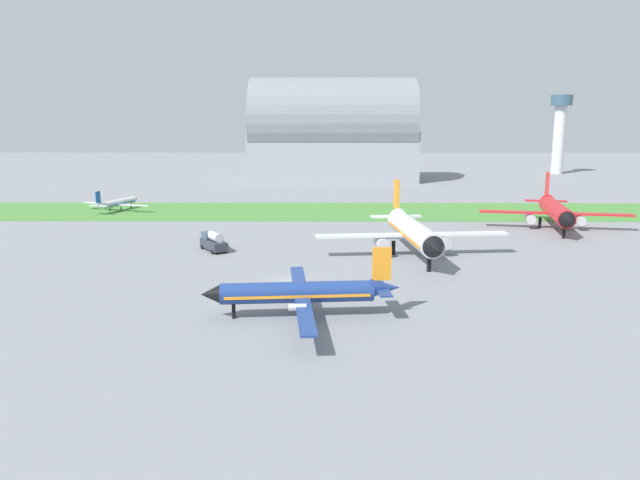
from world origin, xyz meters
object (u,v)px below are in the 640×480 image
(airplane_parked_jet_far, at_px, (555,211))
(fuel_truck_near_gate, at_px, (213,241))
(airplane_taxiing_turboprop, at_px, (117,203))
(control_tower, at_px, (560,127))
(airplane_midfield_jet, at_px, (412,231))
(airplane_foreground_turboprop, at_px, (301,292))

(airplane_parked_jet_far, bearing_deg, fuel_truck_near_gate, -61.82)
(airplane_parked_jet_far, xyz_separation_m, fuel_truck_near_gate, (-63.97, -20.37, -2.11))
(airplane_taxiing_turboprop, relative_size, control_tower, 0.58)
(airplane_midfield_jet, bearing_deg, airplane_parked_jet_far, 121.26)
(airplane_midfield_jet, distance_m, airplane_foreground_turboprop, 34.79)
(airplane_midfield_jet, height_order, control_tower, control_tower)
(airplane_midfield_jet, distance_m, control_tower, 163.34)
(airplane_foreground_turboprop, xyz_separation_m, airplane_parked_jet_far, (48.02, 54.42, 0.86))
(airplane_parked_jet_far, height_order, control_tower, control_tower)
(airplane_parked_jet_far, bearing_deg, airplane_taxiing_turboprop, -92.86)
(airplane_midfield_jet, height_order, fuel_truck_near_gate, airplane_midfield_jet)
(airplane_midfield_jet, distance_m, fuel_truck_near_gate, 32.73)
(airplane_foreground_turboprop, bearing_deg, airplane_taxiing_turboprop, -64.04)
(fuel_truck_near_gate, relative_size, control_tower, 0.23)
(airplane_parked_jet_far, relative_size, airplane_taxiing_turboprop, 1.67)
(airplane_parked_jet_far, height_order, airplane_taxiing_turboprop, airplane_parked_jet_far)
(airplane_foreground_turboprop, relative_size, control_tower, 0.86)
(airplane_parked_jet_far, height_order, fuel_truck_near_gate, airplane_parked_jet_far)
(airplane_taxiing_turboprop, bearing_deg, fuel_truck_near_gate, -124.84)
(control_tower, bearing_deg, fuel_truck_near_gate, -127.75)
(airplane_midfield_jet, relative_size, airplane_taxiing_turboprop, 1.79)
(fuel_truck_near_gate, xyz_separation_m, control_tower, (108.68, 140.34, 16.45))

